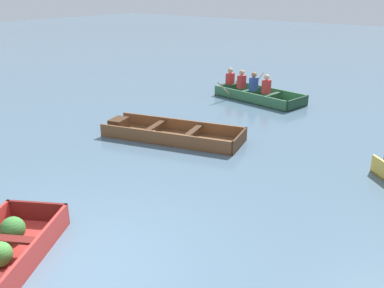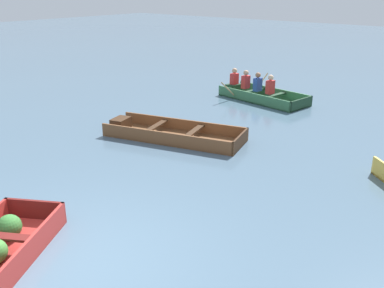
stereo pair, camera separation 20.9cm
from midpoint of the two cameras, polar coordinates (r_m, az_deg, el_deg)
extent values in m
plane|color=slate|center=(6.29, -15.07, -15.63)|extent=(80.00, 80.00, 0.00)
cube|color=#AD2D28|center=(6.26, -21.00, -14.52)|extent=(1.43, 2.35, 0.37)
cube|color=maroon|center=(7.45, -19.41, -8.36)|extent=(0.91, 0.57, 0.37)
cube|color=maroon|center=(6.73, -23.14, -11.28)|extent=(0.88, 0.61, 0.04)
sphere|color=#387533|center=(7.05, -22.40, -10.15)|extent=(0.37, 0.37, 0.37)
cube|color=brown|center=(10.77, -1.80, 0.88)|extent=(3.69, 2.09, 0.04)
cube|color=brown|center=(10.25, -3.14, 0.70)|extent=(3.38, 1.02, 0.33)
cube|color=brown|center=(11.21, -0.59, 2.47)|extent=(3.38, 1.02, 0.33)
cube|color=#3F2716|center=(10.15, 7.05, 0.35)|extent=(0.37, 1.14, 0.33)
cube|color=#3F2716|center=(11.45, -8.96, 2.70)|extent=(0.49, 0.60, 0.30)
cube|color=#3F2716|center=(10.92, -4.31, 2.39)|extent=(0.45, 1.07, 0.04)
cube|color=#3F2716|center=(10.50, 0.78, 1.68)|extent=(0.45, 1.07, 0.04)
cube|color=#387047|center=(14.57, 9.85, 5.82)|extent=(3.16, 1.59, 0.04)
cube|color=#387047|center=(14.11, 8.47, 6.05)|extent=(3.00, 0.49, 0.34)
cube|color=#387047|center=(14.96, 11.23, 6.71)|extent=(3.00, 0.49, 0.34)
cube|color=#1E3D27|center=(13.70, 14.76, 5.16)|extent=(0.22, 1.16, 0.34)
cube|color=#1E3D27|center=(15.36, 5.98, 7.41)|extent=(0.43, 0.57, 0.31)
cube|color=#1E3D27|center=(14.79, 8.53, 7.05)|extent=(0.31, 1.07, 0.04)
cube|color=#1E3D27|center=(14.25, 11.34, 6.37)|extent=(0.31, 1.07, 0.04)
cube|color=red|center=(14.30, 10.80, 7.45)|extent=(0.22, 0.30, 0.44)
sphere|color=beige|center=(14.24, 10.88, 8.70)|extent=(0.18, 0.18, 0.18)
cube|color=#2D4CA5|center=(14.62, 9.15, 7.83)|extent=(0.22, 0.30, 0.44)
sphere|color=#9E7051|center=(14.55, 9.22, 9.06)|extent=(0.18, 0.18, 0.18)
cube|color=red|center=(14.95, 7.57, 8.19)|extent=(0.22, 0.30, 0.44)
sphere|color=tan|center=(14.88, 7.63, 9.39)|extent=(0.18, 0.18, 0.18)
cube|color=red|center=(15.29, 6.05, 8.53)|extent=(0.22, 0.30, 0.44)
sphere|color=tan|center=(15.23, 6.10, 9.70)|extent=(0.18, 0.18, 0.18)
cylinder|color=tan|center=(14.33, 5.23, 7.32)|extent=(0.14, 0.64, 0.55)
cylinder|color=tan|center=(15.64, 9.68, 8.23)|extent=(0.14, 0.64, 0.55)
camera|label=1|loc=(0.10, -89.36, 0.24)|focal=40.00mm
camera|label=2|loc=(0.10, 90.64, -0.24)|focal=40.00mm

